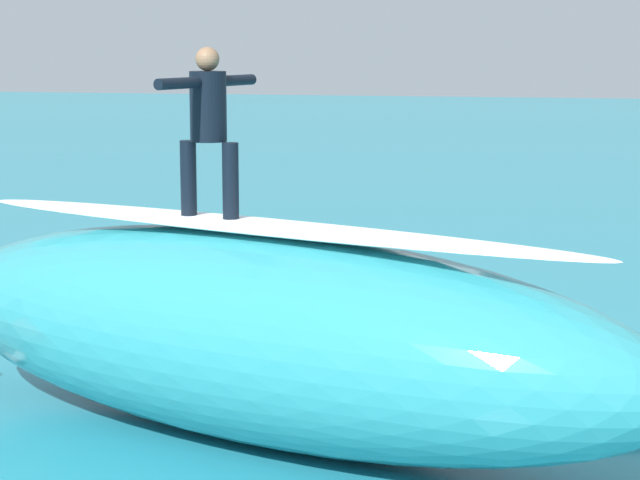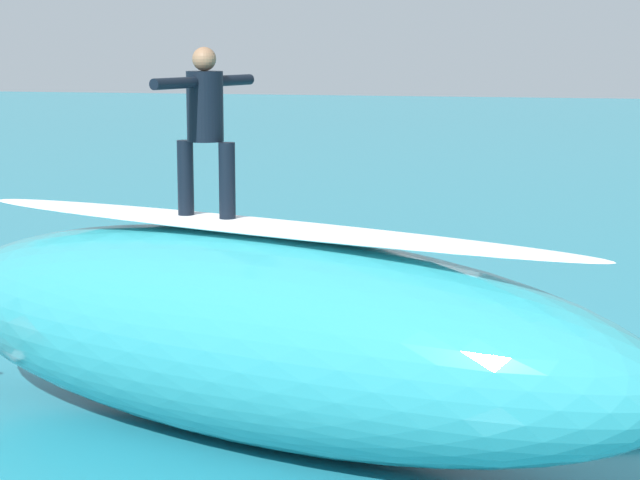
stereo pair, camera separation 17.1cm
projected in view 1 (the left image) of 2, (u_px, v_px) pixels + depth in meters
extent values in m
plane|color=teal|center=(381.00, 370.00, 12.53)|extent=(120.00, 120.00, 0.00)
ellipsoid|color=teal|center=(262.00, 335.00, 10.27)|extent=(7.67, 4.37, 1.82)
ellipsoid|color=white|center=(261.00, 226.00, 10.12)|extent=(6.18, 2.72, 0.08)
ellipsoid|color=#EAE5C6|center=(210.00, 222.00, 10.40)|extent=(1.97, 1.02, 0.07)
cylinder|color=black|center=(188.00, 178.00, 10.45)|extent=(0.14, 0.14, 0.67)
cylinder|color=black|center=(231.00, 181.00, 10.23)|extent=(0.14, 0.14, 0.67)
cylinder|color=black|center=(208.00, 107.00, 10.23)|extent=(0.39, 0.39, 0.60)
sphere|color=#936B4C|center=(207.00, 59.00, 10.16)|extent=(0.21, 0.21, 0.21)
cylinder|color=black|center=(178.00, 83.00, 9.83)|extent=(0.24, 0.54, 0.10)
cylinder|color=black|center=(236.00, 80.00, 10.56)|extent=(0.24, 0.54, 0.10)
ellipsoid|color=silver|center=(397.00, 315.00, 14.86)|extent=(0.82, 1.96, 0.07)
cylinder|color=black|center=(397.00, 302.00, 14.83)|extent=(0.37, 0.80, 0.27)
sphere|color=#936B4C|center=(396.00, 306.00, 14.36)|extent=(0.19, 0.19, 0.19)
cylinder|color=black|center=(393.00, 296.00, 15.54)|extent=(0.21, 0.65, 0.12)
cylinder|color=black|center=(405.00, 296.00, 15.52)|extent=(0.21, 0.65, 0.12)
ellipsoid|color=white|center=(300.00, 320.00, 14.44)|extent=(0.61, 0.52, 0.14)
ellipsoid|color=white|center=(615.00, 422.00, 10.63)|extent=(1.02, 1.13, 0.12)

